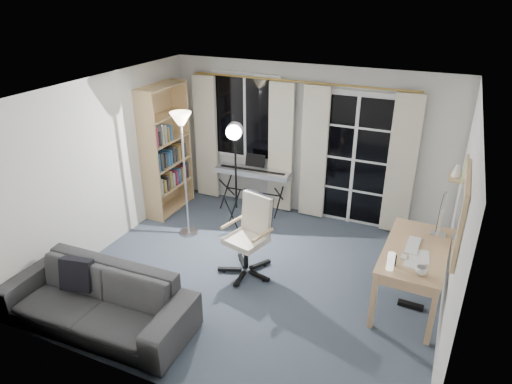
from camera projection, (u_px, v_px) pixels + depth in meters
floor at (256, 276)px, 5.95m from camera, size 4.50×4.00×0.02m
window at (246, 117)px, 7.34m from camera, size 1.20×0.08×1.40m
french_door at (354, 161)px, 6.88m from camera, size 1.32×0.09×2.11m
curtains at (296, 150)px, 7.10m from camera, size 3.60×0.07×2.13m
bookshelf at (164, 153)px, 7.29m from camera, size 0.34×0.97×2.08m
torchiere_lamp at (182, 138)px, 6.31m from camera, size 0.38×0.38×1.88m
keyboard_piano at (253, 173)px, 7.37m from camera, size 1.24×0.64×0.89m
studio_light at (235, 144)px, 6.38m from camera, size 0.39×0.39×1.76m
office_chair at (252, 228)px, 5.83m from camera, size 0.73×0.73×1.05m
desk at (415, 256)px, 5.20m from camera, size 0.73×1.39×0.73m
monitor at (441, 214)px, 5.35m from camera, size 0.18×0.53×0.46m
desk_clutter at (406, 269)px, 5.07m from camera, size 0.45×0.82×0.92m
mug at (422, 270)px, 4.69m from camera, size 0.12×0.10×0.12m
wall_mirror at (461, 213)px, 4.19m from camera, size 0.04×0.94×0.74m
framed_print at (465, 174)px, 4.91m from camera, size 0.03×0.42×0.32m
wall_shelf at (457, 173)px, 5.43m from camera, size 0.16×0.30×0.18m
sofa at (94, 292)px, 4.94m from camera, size 2.21×0.70×0.86m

